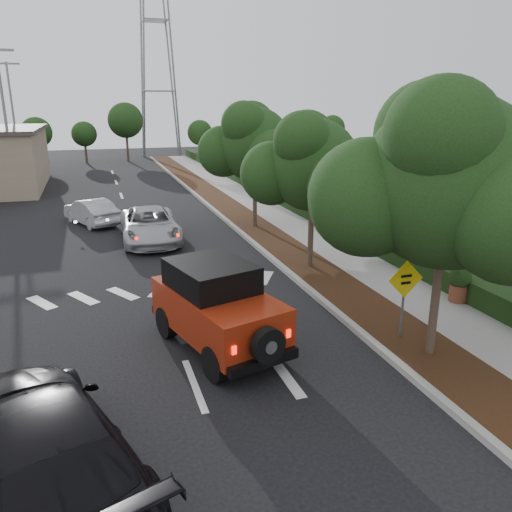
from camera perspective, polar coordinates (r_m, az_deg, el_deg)
name	(u,v)px	position (r m, az deg, el deg)	size (l,w,h in m)	color
ground	(195,385)	(11.18, -7.04, -14.42)	(120.00, 120.00, 0.00)	black
curb	(241,233)	(23.02, -1.72, 2.67)	(0.20, 70.00, 0.15)	#9E9B93
planting_strip	(262,231)	(23.32, 0.64, 2.82)	(1.80, 70.00, 0.12)	black
sidewalk	(299,228)	(23.98, 4.95, 3.16)	(2.00, 70.00, 0.12)	gray
hedge	(326,219)	(24.47, 7.99, 4.16)	(0.80, 70.00, 0.80)	black
transmission_tower	(162,157)	(58.19, -10.67, 11.11)	(7.00, 4.00, 28.00)	slate
street_tree_near	(429,356)	(12.88, 19.14, -10.78)	(3.80, 3.80, 5.92)	black
street_tree_mid	(310,268)	(18.42, 6.14, -1.40)	(3.20, 3.20, 5.32)	black
street_tree_far	(255,228)	(24.25, -0.12, 3.24)	(3.40, 3.40, 5.62)	black
light_pole_a	(17,196)	(36.19, -25.69, 6.19)	(2.00, 0.22, 9.00)	slate
light_pole_b	(21,173)	(48.10, -25.24, 8.57)	(2.00, 0.22, 9.00)	slate
red_jeep	(214,305)	(12.32, -4.83, -5.56)	(2.79, 4.36, 2.14)	black
silver_suv_ahead	(150,225)	(22.23, -12.04, 3.47)	(2.37, 5.14, 1.43)	#B0B4B8
black_suv_oncoming	(37,447)	(8.73, -23.71, -19.32)	(2.36, 5.80, 1.68)	black
silver_sedan_oncoming	(91,212)	(26.20, -18.33, 4.84)	(1.35, 3.86, 1.27)	#A7A9AF
speed_hump_sign	(405,289)	(12.87, 16.62, -3.63)	(0.96, 0.08, 2.05)	slate
terracotta_planter	(460,280)	(15.98, 22.27, -2.60)	(0.66, 0.66, 1.15)	brown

